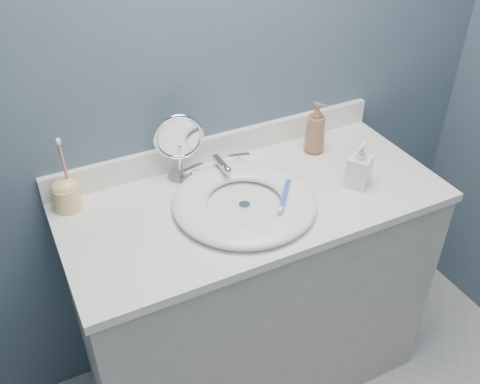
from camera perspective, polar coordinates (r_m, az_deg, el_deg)
back_wall at (r=1.76m, az=-2.57°, el=12.77°), size 2.20×0.02×2.40m
vanity_cabinet at (r=2.01m, az=1.32°, el=-11.00°), size 1.20×0.55×0.85m
countertop at (r=1.71m, az=1.52°, el=-0.92°), size 1.22×0.57×0.03m
backsplash at (r=1.87m, az=-2.20°, el=4.90°), size 1.22×0.02×0.09m
basin at (r=1.65m, az=0.49°, el=-1.01°), size 0.45×0.45×0.04m
drain at (r=1.66m, az=0.48°, el=-1.42°), size 0.04×0.04×0.01m
faucet at (r=1.79m, az=-2.36°, el=2.62°), size 0.25×0.13×0.07m
makeup_mirror at (r=1.73m, az=-6.52°, el=5.05°), size 0.16×0.09×0.24m
soap_bottle_amber at (r=1.90m, az=8.07°, el=6.81°), size 0.10×0.10×0.19m
soap_bottle_clear at (r=1.75m, az=12.65°, el=2.87°), size 0.10×0.10×0.16m
toothbrush_holder at (r=1.71m, az=-18.07°, el=-0.11°), size 0.08×0.08×0.24m
toothbrush_lying at (r=1.64m, az=4.76°, el=-0.44°), size 0.12×0.14×0.02m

